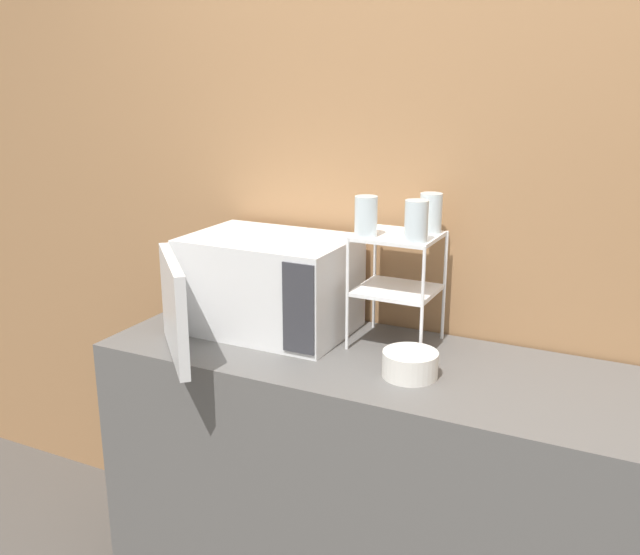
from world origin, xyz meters
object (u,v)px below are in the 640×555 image
(glass_back_right, at_px, (431,213))
(glass_front_right, at_px, (416,221))
(microwave, at_px, (265,285))
(bowl, at_px, (410,364))
(glass_front_left, at_px, (366,216))
(dish_rack, at_px, (398,266))

(glass_back_right, bearing_deg, glass_front_right, -89.99)
(microwave, distance_m, bowl, 0.57)
(glass_front_left, relative_size, glass_front_right, 1.00)
(glass_front_right, relative_size, bowl, 0.77)
(glass_front_right, bearing_deg, glass_front_left, -179.82)
(dish_rack, relative_size, bowl, 2.25)
(glass_front_left, distance_m, glass_back_right, 0.20)
(microwave, relative_size, dish_rack, 1.92)
(microwave, bearing_deg, glass_front_left, 1.74)
(glass_front_left, bearing_deg, glass_back_right, 40.86)
(glass_front_left, xyz_separation_m, bowl, (0.20, -0.14, -0.37))
(dish_rack, height_order, bowl, dish_rack)
(glass_front_right, height_order, bowl, glass_front_right)
(glass_front_left, relative_size, bowl, 0.77)
(dish_rack, bearing_deg, glass_front_right, -41.42)
(glass_front_left, distance_m, glass_front_right, 0.15)
(glass_back_right, height_order, bowl, glass_back_right)
(bowl, bearing_deg, microwave, 166.15)
(glass_back_right, relative_size, bowl, 0.77)
(microwave, xyz_separation_m, dish_rack, (0.42, 0.08, 0.09))
(dish_rack, distance_m, glass_back_right, 0.19)
(dish_rack, xyz_separation_m, glass_back_right, (0.08, 0.07, 0.16))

